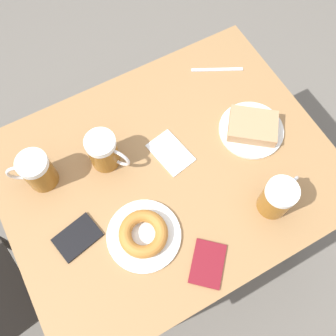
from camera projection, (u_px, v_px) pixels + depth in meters
The scene contains 11 objects.
ground_plane at pixel (168, 231), 1.86m from camera, with size 8.00×8.00×0.00m, color #666059.
table at pixel (168, 179), 1.22m from camera, with size 0.80×1.02×0.76m.
plate_with_cake at pixel (252, 128), 1.20m from camera, with size 0.21×0.21×0.05m.
plate_with_donut at pixel (144, 234), 1.06m from camera, with size 0.22×0.22×0.05m.
beer_mug_left at pixel (104, 151), 1.12m from camera, with size 0.12×0.10×0.13m.
beer_mug_center at pixel (37, 171), 1.09m from camera, with size 0.09×0.13×0.13m.
beer_mug_right at pixel (278, 197), 1.06m from camera, with size 0.09×0.14×0.13m.
napkin_folded at pixel (171, 153), 1.19m from camera, with size 0.16×0.12×0.00m.
fork at pixel (217, 70), 1.32m from camera, with size 0.09×0.17×0.00m.
passport_near_edge at pixel (77, 237), 1.08m from camera, with size 0.11×0.14×0.01m.
passport_far_edge at pixel (208, 264), 1.05m from camera, with size 0.15×0.15×0.01m.
Camera 1 is at (-0.40, 0.22, 1.83)m, focal length 40.00 mm.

